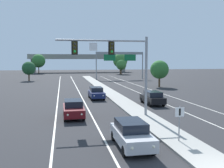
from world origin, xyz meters
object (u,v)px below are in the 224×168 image
at_px(tree_far_left_c, 38,61).
at_px(tree_far_left_a, 29,68).
at_px(highway_sign_gantry, 120,57).
at_px(car_receding_black, 152,98).
at_px(tree_far_right_a, 121,65).
at_px(car_oncoming_navy, 96,93).
at_px(median_sign_post, 179,118).
at_px(car_oncoming_darkred, 73,108).
at_px(tree_far_right_c, 159,70).
at_px(overhead_signal_mast, 118,59).
at_px(car_oncoming_silver, 131,134).
at_px(tree_far_right_b, 120,61).

relative_size(tree_far_left_c, tree_far_left_a, 1.54).
bearing_deg(highway_sign_gantry, car_receding_black, -97.16).
height_order(car_receding_black, tree_far_right_a, tree_far_right_a).
distance_m(car_oncoming_navy, car_receding_black, 8.26).
height_order(median_sign_post, tree_far_left_a, tree_far_left_a).
distance_m(car_oncoming_navy, tree_far_left_c, 71.56).
xyz_separation_m(tree_far_right_a, tree_far_left_c, (-30.00, 12.59, 1.37)).
relative_size(car_oncoming_navy, tree_far_right_a, 0.83).
bearing_deg(car_oncoming_darkred, tree_far_left_c, 96.98).
bearing_deg(tree_far_right_c, tree_far_left_a, 142.82).
bearing_deg(tree_far_right_c, tree_far_right_a, 86.82).
bearing_deg(car_oncoming_navy, tree_far_left_c, 100.85).
relative_size(overhead_signal_mast, car_receding_black, 1.85).
height_order(tree_far_right_c, tree_far_left_a, tree_far_right_c).
bearing_deg(car_receding_black, overhead_signal_mast, -132.33).
distance_m(car_oncoming_silver, tree_far_right_b, 82.33).
bearing_deg(median_sign_post, tree_far_right_b, 80.02).
height_order(car_oncoming_darkred, tree_far_left_c, tree_far_left_c).
relative_size(car_oncoming_silver, tree_far_left_c, 0.60).
relative_size(car_oncoming_darkred, tree_far_right_a, 0.83).
relative_size(tree_far_right_a, tree_far_right_b, 0.70).
xyz_separation_m(tree_far_right_b, tree_far_left_c, (-30.28, 9.67, -0.15)).
distance_m(tree_far_right_c, tree_far_left_a, 33.67).
bearing_deg(car_oncoming_darkred, median_sign_post, -54.58).
xyz_separation_m(car_receding_black, highway_sign_gantry, (5.16, 41.06, 5.34)).
distance_m(overhead_signal_mast, tree_far_left_a, 47.30).
xyz_separation_m(median_sign_post, car_receding_black, (3.21, 13.98, -0.77)).
distance_m(car_oncoming_silver, car_oncoming_navy, 19.90).
relative_size(tree_far_right_a, tree_far_left_a, 1.11).
relative_size(median_sign_post, tree_far_right_b, 0.29).
bearing_deg(highway_sign_gantry, car_oncoming_navy, -107.43).
xyz_separation_m(highway_sign_gantry, tree_far_left_a, (-23.82, -1.69, -3.00)).
distance_m(median_sign_post, tree_far_right_a, 78.57).
bearing_deg(overhead_signal_mast, car_oncoming_navy, 92.24).
distance_m(tree_far_right_b, tree_far_left_c, 31.78).
xyz_separation_m(overhead_signal_mast, car_receding_black, (5.46, 6.00, -4.55)).
distance_m(car_receding_black, tree_far_left_c, 78.47).
bearing_deg(car_oncoming_silver, tree_far_right_c, 66.34).
distance_m(tree_far_left_c, tree_far_left_a, 36.61).
relative_size(overhead_signal_mast, tree_far_right_b, 1.07).
bearing_deg(median_sign_post, tree_far_left_a, 106.15).
bearing_deg(tree_far_right_a, tree_far_right_b, 84.58).
height_order(car_oncoming_navy, highway_sign_gantry, highway_sign_gantry).
bearing_deg(tree_far_right_b, tree_far_left_c, 162.29).
xyz_separation_m(car_oncoming_darkred, tree_far_right_b, (20.35, 71.48, 4.21)).
bearing_deg(highway_sign_gantry, car_oncoming_darkred, -107.52).
bearing_deg(median_sign_post, overhead_signal_mast, 105.76).
bearing_deg(tree_far_left_a, car_receding_black, -64.64).
bearing_deg(car_oncoming_silver, tree_far_left_a, 102.95).
distance_m(overhead_signal_mast, car_oncoming_silver, 9.36).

